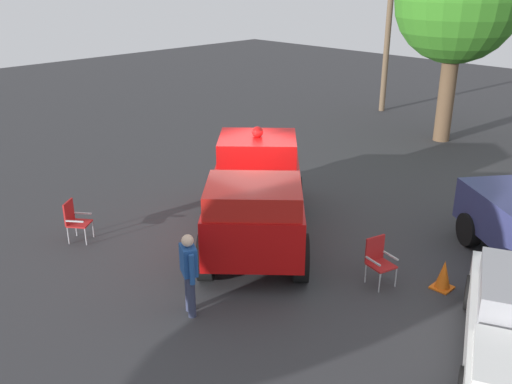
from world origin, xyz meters
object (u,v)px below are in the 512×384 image
oak_tree_left (458,2)px  traffic_cone (444,275)px  spectator_standing (189,269)px  vintage_fire_truck (256,193)px  lawn_chair_by_car (378,257)px  utility_pole (388,28)px  lawn_chair_spare (74,218)px

oak_tree_left → traffic_cone: oak_tree_left is taller
spectator_standing → traffic_cone: bearing=-124.9°
vintage_fire_truck → oak_tree_left: oak_tree_left is taller
lawn_chair_by_car → spectator_standing: spectator_standing is taller
utility_pole → vintage_fire_truck: bearing=111.4°
vintage_fire_truck → spectator_standing: vintage_fire_truck is taller
vintage_fire_truck → oak_tree_left: size_ratio=0.79×
oak_tree_left → traffic_cone: bearing=118.1°
vintage_fire_truck → oak_tree_left: bearing=-85.0°
lawn_chair_spare → utility_pole: bearing=-82.1°
utility_pole → oak_tree_left: bearing=149.4°
lawn_chair_by_car → traffic_cone: lawn_chair_by_car is taller
lawn_chair_by_car → spectator_standing: (1.87, 3.51, 0.37)m
spectator_standing → oak_tree_left: bearing=-80.5°
oak_tree_left → lawn_chair_spare: bearing=81.9°
oak_tree_left → traffic_cone: 12.41m
oak_tree_left → utility_pole: bearing=-30.6°
lawn_chair_spare → traffic_cone: (-7.44, -4.25, -0.28)m
oak_tree_left → lawn_chair_by_car: bearing=111.5°
lawn_chair_spare → traffic_cone: lawn_chair_spare is taller
vintage_fire_truck → lawn_chair_by_car: size_ratio=5.71×
oak_tree_left → traffic_cone: size_ratio=11.64×
oak_tree_left → utility_pole: oak_tree_left is taller
lawn_chair_by_car → spectator_standing: bearing=62.0°
vintage_fire_truck → lawn_chair_by_car: bearing=-174.9°
traffic_cone → utility_pole: bearing=-52.4°
utility_pole → traffic_cone: bearing=127.6°
lawn_chair_spare → traffic_cone: bearing=-150.3°
lawn_chair_spare → spectator_standing: (-4.45, 0.02, 0.37)m
lawn_chair_by_car → lawn_chair_spare: 7.22m
spectator_standing → utility_pole: bearing=-68.2°
spectator_standing → oak_tree_left: oak_tree_left is taller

